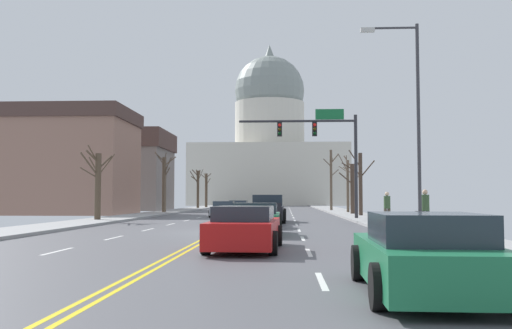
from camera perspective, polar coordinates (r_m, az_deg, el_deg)
name	(u,v)px	position (r m, az deg, el deg)	size (l,w,h in m)	color
ground	(218,232)	(24.18, -3.87, -6.87)	(20.00, 180.00, 0.20)	#515156
signal_gantry	(323,140)	(37.78, 6.86, 2.45)	(7.91, 0.41, 7.28)	#28282D
street_lamp_right	(411,108)	(23.39, 15.46, 5.51)	(2.33, 0.24, 8.36)	#333338
capitol_building	(270,148)	(108.60, 1.39, 1.66)	(29.13, 19.88, 31.33)	beige
pickup_truck_near_00	(267,210)	(34.13, 1.18, -4.64)	(2.28, 5.71, 1.66)	black
sedan_near_01	(261,217)	(28.20, 0.48, -5.32)	(2.10, 4.56, 1.14)	silver
sedan_near_02	(256,220)	(22.53, -0.05, -5.66)	(2.13, 4.35, 1.28)	#1E7247
sedan_near_03	(245,229)	(16.14, -1.12, -6.57)	(2.12, 4.75, 1.26)	#B71414
sedan_near_04	(424,256)	(9.21, 16.71, -8.90)	(2.07, 4.45, 1.27)	#1E7247
sedan_oncoming_00	(224,209)	(43.29, -3.30, -4.57)	(2.02, 4.43, 1.21)	silver
sedan_oncoming_01	(238,207)	(55.32, -1.80, -4.31)	(2.11, 4.40, 1.19)	#9EA3A8
flank_building_00	(74,161)	(52.72, -17.97, 0.33)	(10.17, 9.17, 9.38)	#8C6656
flank_building_01	(108,170)	(68.57, -14.82, -0.58)	(14.48, 10.39, 9.23)	slate
bare_tree_00	(331,178)	(60.53, 7.65, -1.34)	(1.70, 2.44, 6.45)	brown
bare_tree_01	(206,189)	(77.48, -5.07, -2.53)	(1.45, 2.78, 4.72)	#4C3D2D
bare_tree_02	(360,182)	(43.43, 10.55, -1.78)	(2.51, 1.17, 5.00)	#423328
bare_tree_03	(198,187)	(72.24, -5.94, -2.29)	(1.89, 2.02, 4.95)	#4C3D2D
bare_tree_04	(352,187)	(47.99, 9.74, -2.28)	(2.04, 2.18, 4.99)	#423328
bare_tree_05	(164,183)	(53.02, -9.30, -1.83)	(1.91, 1.45, 5.63)	brown
bare_tree_06	(348,184)	(52.59, 9.28, -1.94)	(1.05, 2.94, 5.48)	brown
bare_tree_07	(98,183)	(36.00, -15.79, -1.85)	(1.68, 2.35, 4.57)	#4C3D2D
pedestrian_00	(425,207)	(24.64, 16.82, -4.20)	(0.35, 0.34, 1.70)	black
pedestrian_01	(387,206)	(30.17, 13.17, -4.12)	(0.35, 0.34, 1.65)	#4C4238
bicycle_parked	(416,223)	(23.47, 15.95, -5.71)	(0.12, 1.77, 0.85)	black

